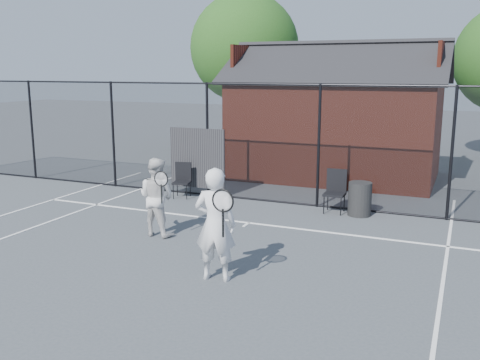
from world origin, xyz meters
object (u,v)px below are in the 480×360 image
at_px(player_front, 215,224).
at_px(clubhouse, 336,126).
at_px(chair_left, 182,181).
at_px(waste_bin, 360,199).
at_px(chair_right, 335,192).
at_px(player_back, 156,197).

bearing_deg(player_front, clubhouse, 91.41).
relative_size(chair_left, waste_bin, 1.15).
distance_m(player_front, chair_left, 5.75).
relative_size(player_front, chair_right, 1.84).
height_order(clubhouse, player_front, clubhouse).
relative_size(player_front, player_back, 1.15).
bearing_deg(chair_left, player_front, -68.24).
xyz_separation_m(clubhouse, chair_right, (1.02, -4.40, -1.11)).
xyz_separation_m(player_front, chair_left, (-3.26, 4.71, -0.47)).
height_order(chair_left, chair_right, chair_right).
relative_size(player_back, waste_bin, 2.04).
bearing_deg(chair_right, player_front, -100.46).
height_order(clubhouse, chair_right, clubhouse).
bearing_deg(chair_left, clubhouse, 42.99).
bearing_deg(player_front, waste_bin, 73.85).
relative_size(player_back, chair_left, 1.78).
bearing_deg(player_back, player_front, -38.15).
xyz_separation_m(player_front, chair_right, (0.79, 4.79, -0.42)).
height_order(chair_right, waste_bin, chair_right).
xyz_separation_m(clubhouse, player_back, (-1.90, -7.52, -0.81)).
distance_m(clubhouse, player_front, 9.22).
distance_m(player_front, player_back, 2.71).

